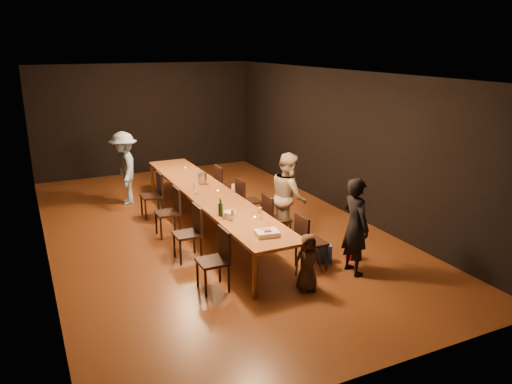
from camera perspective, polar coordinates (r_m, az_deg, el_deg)
name	(u,v)px	position (r m, az deg, el deg)	size (l,w,h in m)	color
ground	(210,228)	(9.94, -5.24, -4.16)	(10.00, 10.00, 0.00)	#4E2B13
room_shell	(207,124)	(9.40, -5.58, 7.74)	(6.04, 10.04, 3.02)	black
table	(209,195)	(9.71, -5.35, -0.29)	(0.90, 6.00, 0.75)	brown
chair_right_0	(312,242)	(8.11, 6.37, -5.64)	(0.42, 0.42, 0.93)	black
chair_right_1	(277,219)	(9.07, 2.39, -3.06)	(0.42, 0.42, 0.93)	black
chair_right_2	(249,200)	(10.09, -0.79, -0.97)	(0.42, 0.42, 0.93)	black
chair_right_3	(227,186)	(11.15, -3.37, 0.74)	(0.42, 0.42, 0.93)	black
chair_left_0	(213,261)	(7.41, -4.99, -7.83)	(0.42, 0.42, 0.93)	black
chair_left_1	(187,233)	(8.46, -7.88, -4.72)	(0.42, 0.42, 0.93)	black
chair_left_2	(167,212)	(9.54, -10.10, -2.30)	(0.42, 0.42, 0.93)	black
chair_left_3	(151,195)	(10.65, -11.86, -0.37)	(0.42, 0.42, 0.93)	black
woman_birthday	(355,226)	(7.95, 11.29, -3.86)	(0.57, 0.38, 1.57)	black
woman_tan	(289,196)	(9.18, 3.78, -0.50)	(0.80, 0.62, 1.64)	tan
man_blue	(125,168)	(11.59, -14.80, 2.65)	(1.06, 0.61, 1.64)	#7EA0C2
child	(308,263)	(7.42, 5.94, -8.03)	(0.43, 0.28, 0.88)	#392B20
gift_bag_red	(352,253)	(8.64, 10.90, -6.82)	(0.22, 0.12, 0.26)	#C21D52
gift_bag_blue	(324,253)	(8.46, 7.74, -6.98)	(0.25, 0.17, 0.31)	#284AAD
birthday_cake	(267,233)	(7.51, 1.26, -4.73)	(0.38, 0.32, 0.08)	white
plate_stack	(230,215)	(8.23, -2.99, -2.64)	(0.21, 0.21, 0.12)	white
champagne_bottle	(221,207)	(8.31, -4.07, -1.70)	(0.08, 0.08, 0.33)	black
ice_bucket	(202,179)	(10.29, -6.15, 1.53)	(0.19, 0.19, 0.20)	#B6B6BB
wineglass_0	(233,216)	(8.07, -2.65, -2.71)	(0.06, 0.06, 0.21)	beige
wineglass_1	(260,213)	(8.16, 0.46, -2.47)	(0.06, 0.06, 0.21)	beige
wineglass_2	(220,208)	(8.45, -4.16, -1.82)	(0.06, 0.06, 0.21)	silver
wineglass_3	(233,189)	(9.49, -2.64, 0.31)	(0.06, 0.06, 0.21)	beige
wineglass_4	(195,187)	(9.71, -6.98, 0.58)	(0.06, 0.06, 0.21)	silver
wineglass_5	(198,174)	(10.68, -6.60, 2.09)	(0.06, 0.06, 0.21)	silver
tealight_near	(255,218)	(8.22, -0.12, -2.98)	(0.05, 0.05, 0.03)	#B2B7B2
tealight_mid	(218,191)	(9.68, -4.39, 0.07)	(0.05, 0.05, 0.03)	#B2B7B2
tealight_far	(185,168)	(11.54, -8.06, 2.69)	(0.05, 0.05, 0.03)	#B2B7B2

